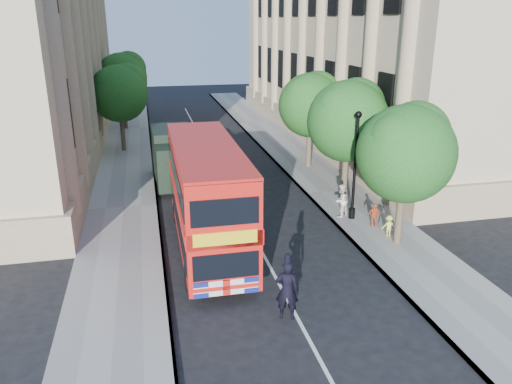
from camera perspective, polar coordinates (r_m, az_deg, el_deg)
ground at (r=17.84m, az=3.40°, el=-11.77°), size 120.00×120.00×0.00m
pavement_right at (r=28.18m, az=9.09°, el=0.05°), size 3.50×80.00×0.12m
pavement_left at (r=26.34m, az=-14.90°, el=-1.75°), size 3.50×80.00×0.12m
building_right at (r=42.74m, az=13.16°, el=18.44°), size 12.00×38.00×18.00m
tree_right_near at (r=21.03m, az=16.84°, el=4.81°), size 4.00×4.00×6.08m
tree_right_mid at (r=26.24m, az=10.55°, el=8.47°), size 4.20×4.20×6.37m
tree_right_far at (r=31.79m, az=6.31°, el=10.25°), size 4.00×4.00×6.15m
tree_left_far at (r=37.05m, az=-15.33°, el=11.15°), size 4.00×4.00×6.30m
tree_left_back at (r=44.97m, az=-15.03°, el=12.81°), size 4.20×4.20×6.65m
lamp_post at (r=23.65m, az=11.22°, el=2.44°), size 0.32×0.32×5.16m
double_decker_bus at (r=20.43m, az=-5.62°, el=-0.22°), size 2.58×9.49×4.37m
box_van at (r=29.29m, az=-9.33°, el=3.81°), size 2.43×5.59×3.16m
police_constable at (r=16.17m, az=3.56°, el=-11.12°), size 0.86×0.69×2.03m
woman_pedestrian at (r=24.25m, az=9.69°, el=-0.99°), size 0.99×0.94×1.62m
child_a at (r=23.51m, az=13.37°, el=-2.57°), size 0.68×0.37×1.10m
child_b at (r=22.64m, az=14.93°, el=-3.76°), size 0.68×0.48×0.96m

